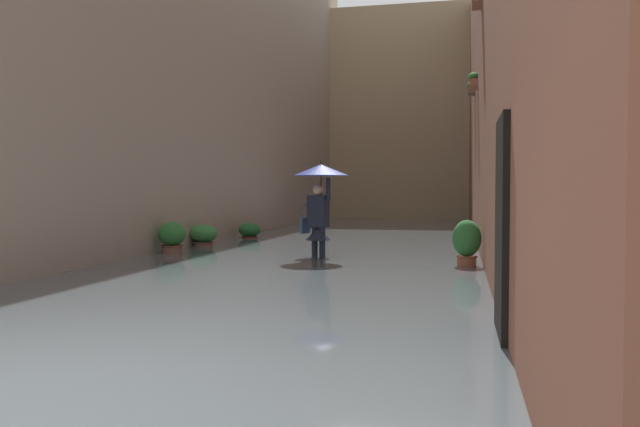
% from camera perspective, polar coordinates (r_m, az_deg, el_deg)
% --- Properties ---
extents(ground_plane, '(66.52, 66.52, 0.00)m').
position_cam_1_polar(ground_plane, '(17.30, 2.75, -3.03)').
color(ground_plane, '#605B56').
extents(flood_water, '(7.46, 32.61, 0.22)m').
position_cam_1_polar(flood_water, '(17.30, 2.75, -2.67)').
color(flood_water, '#515B60').
rests_on(flood_water, ground_plane).
extents(building_facade_left, '(2.04, 30.61, 10.22)m').
position_cam_1_polar(building_facade_left, '(17.40, 17.06, 13.82)').
color(building_facade_left, brown).
rests_on(building_facade_left, ground_plane).
extents(building_facade_right, '(2.04, 30.61, 13.89)m').
position_cam_1_polar(building_facade_right, '(19.21, -10.43, 18.38)').
color(building_facade_right, '#A89989').
rests_on(building_facade_right, ground_plane).
extents(building_facade_far, '(10.26, 1.80, 10.41)m').
position_cam_1_polar(building_facade_far, '(31.54, 7.21, 8.71)').
color(building_facade_far, tan).
rests_on(building_facade_far, ground_plane).
extents(person_wading, '(1.10, 1.10, 2.12)m').
position_cam_1_polar(person_wading, '(12.38, -0.02, 2.00)').
color(person_wading, '#2D2319').
rests_on(person_wading, ground_plane).
extents(potted_plant_near_right, '(0.66, 0.66, 0.73)m').
position_cam_1_polar(potted_plant_near_right, '(15.37, -10.48, -2.10)').
color(potted_plant_near_right, brown).
rests_on(potted_plant_near_right, ground_plane).
extents(potted_plant_far_right, '(0.57, 0.57, 0.88)m').
position_cam_1_polar(potted_plant_far_right, '(13.64, -13.22, -2.36)').
color(potted_plant_far_right, brown).
rests_on(potted_plant_far_right, ground_plane).
extents(potted_plant_mid_right, '(0.63, 0.63, 0.64)m').
position_cam_1_polar(potted_plant_mid_right, '(17.82, -6.38, -1.71)').
color(potted_plant_mid_right, brown).
rests_on(potted_plant_mid_right, ground_plane).
extents(potted_plant_mid_left, '(0.50, 0.50, 1.02)m').
position_cam_1_polar(potted_plant_mid_left, '(11.36, 13.12, -2.75)').
color(potted_plant_mid_left, '#9E563D').
rests_on(potted_plant_mid_left, ground_plane).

